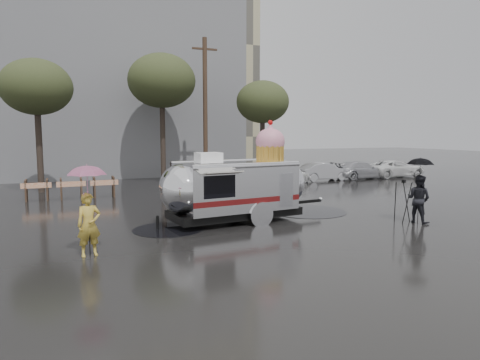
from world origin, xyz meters
name	(u,v)px	position (x,y,z in m)	size (l,w,h in m)	color
ground	(266,234)	(0.00, 0.00, 0.00)	(120.00, 120.00, 0.00)	black
puddles	(260,214)	(1.16, 2.90, 0.01)	(8.65, 4.90, 0.01)	black
grey_building	(87,90)	(-4.00, 24.00, 6.50)	(22.00, 12.00, 13.00)	slate
utility_pole	(205,109)	(2.50, 14.00, 4.62)	(1.60, 0.28, 9.00)	#473323
tree_left	(36,88)	(-7.00, 13.00, 5.48)	(3.64, 3.64, 6.95)	#382D26
tree_mid	(162,81)	(0.00, 15.00, 6.34)	(4.20, 4.20, 8.03)	#382D26
tree_right	(263,103)	(6.00, 13.00, 5.06)	(3.36, 3.36, 6.42)	#382D26
barricade_row	(71,188)	(-5.55, 9.96, 0.52)	(4.30, 0.80, 1.00)	#473323
parked_cars	(346,169)	(11.78, 12.00, 0.72)	(13.20, 1.90, 1.50)	silver
airstream_trailer	(237,185)	(-0.11, 2.14, 1.30)	(6.85, 3.07, 3.70)	silver
person_left	(89,225)	(-5.26, -0.49, 0.82)	(0.59, 0.39, 1.64)	gold
umbrella_pink	(87,180)	(-5.26, -0.49, 1.97)	(1.22, 1.22, 2.38)	pink
person_right	(419,199)	(5.69, -0.56, 0.85)	(0.81, 0.45, 1.70)	black
umbrella_black	(420,168)	(5.69, -0.56, 1.94)	(1.14, 1.14, 2.32)	black
tripod	(403,197)	(5.30, -0.22, 0.90)	(0.62, 0.59, 1.51)	black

